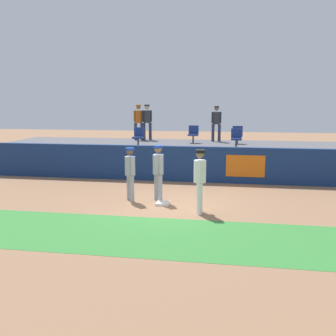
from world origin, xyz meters
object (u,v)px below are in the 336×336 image
object	(u,v)px
seat_back_center	(193,133)
spectator_capped	(147,120)
spectator_hooded	(216,121)
first_base	(163,203)
player_fielder_home	(200,177)
seat_front_right	(236,137)
spectator_casual	(139,120)
player_runner_visitor	(158,169)
player_coach_visitor	(130,170)
seat_back_right	(237,134)
seat_front_left	(138,136)

from	to	relation	value
seat_back_center	spectator_capped	xyz separation A→B (m)	(-2.52, 1.06, 0.59)
spectator_hooded	spectator_capped	distance (m)	3.58
first_base	spectator_capped	world-z (taller)	spectator_capped
player_fielder_home	seat_front_right	xyz separation A→B (m)	(1.06, 5.80, 0.62)
player_fielder_home	spectator_casual	bearing A→B (deg)	-164.08
player_runner_visitor	spectator_hooded	xyz separation A→B (m)	(1.52, 7.39, 1.19)
player_coach_visitor	first_base	bearing A→B (deg)	42.98
spectator_hooded	spectator_casual	distance (m)	4.00
player_fielder_home	player_coach_visitor	distance (m)	2.53
seat_back_right	seat_back_center	bearing A→B (deg)	180.00
player_runner_visitor	seat_front_left	xyz separation A→B (m)	(-1.81, 4.69, 0.64)
seat_front_left	spectator_hooded	size ratio (longest dim) A/B	0.48
player_coach_visitor	spectator_hooded	size ratio (longest dim) A/B	0.99
spectator_capped	player_coach_visitor	bearing A→B (deg)	78.47
seat_front_left	seat_back_right	size ratio (longest dim) A/B	1.00
seat_back_right	player_fielder_home	bearing A→B (deg)	-98.42
spectator_hooded	player_coach_visitor	bearing A→B (deg)	69.44
seat_front_right	spectator_capped	size ratio (longest dim) A/B	0.46
spectator_hooded	spectator_capped	xyz separation A→B (m)	(-3.57, 0.16, 0.04)
player_fielder_home	spectator_hooded	world-z (taller)	spectator_hooded
player_fielder_home	spectator_hooded	distance (m)	8.58
first_base	spectator_capped	size ratio (longest dim) A/B	0.22
seat_front_right	spectator_casual	xyz separation A→B (m)	(-4.98, 2.77, 0.58)
seat_back_center	seat_front_left	bearing A→B (deg)	-141.64
seat_front_right	seat_back_right	world-z (taller)	same
first_base	seat_front_left	xyz separation A→B (m)	(-2.03, 5.11, 1.65)
first_base	seat_back_center	size ratio (longest dim) A/B	0.48
spectator_capped	seat_front_right	bearing A→B (deg)	127.72
player_fielder_home	seat_back_right	distance (m)	7.71
spectator_capped	spectator_casual	world-z (taller)	spectator_capped
first_base	player_coach_visitor	distance (m)	1.51
seat_front_left	seat_back_right	bearing A→B (deg)	22.38
player_runner_visitor	spectator_capped	world-z (taller)	spectator_capped
player_runner_visitor	seat_back_right	size ratio (longest dim) A/B	2.17
seat_back_right	spectator_capped	size ratio (longest dim) A/B	0.46
seat_front_right	spectator_hooded	world-z (taller)	spectator_hooded
first_base	seat_front_left	size ratio (longest dim) A/B	0.48
spectator_capped	spectator_hooded	bearing A→B (deg)	157.25
seat_front_right	seat_front_left	distance (m)	4.30
first_base	spectator_capped	xyz separation A→B (m)	(-2.28, 7.97, 2.24)
seat_back_center	spectator_casual	distance (m)	3.16
player_fielder_home	player_runner_visitor	size ratio (longest dim) A/B	1.02
spectator_casual	seat_front_right	bearing A→B (deg)	132.54
seat_front_right	spectator_hooded	distance (m)	2.92
player_fielder_home	spectator_casual	size ratio (longest dim) A/B	1.02
spectator_hooded	spectator_capped	bearing A→B (deg)	-5.40
seat_back_center	player_runner_visitor	bearing A→B (deg)	-94.10
seat_front_left	player_coach_visitor	bearing A→B (deg)	-79.27
player_fielder_home	spectator_hooded	xyz separation A→B (m)	(0.08, 8.50, 1.17)
seat_front_left	spectator_hooded	xyz separation A→B (m)	(3.33, 2.70, 0.55)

